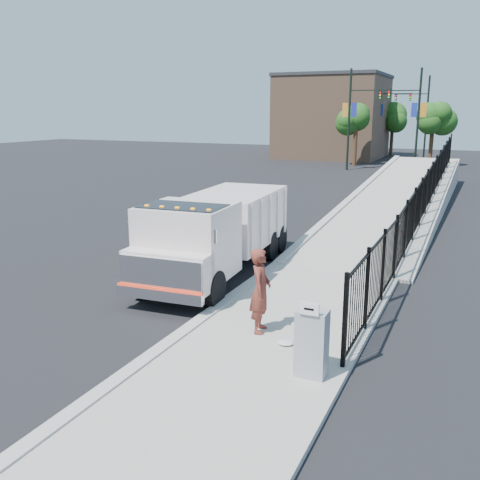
% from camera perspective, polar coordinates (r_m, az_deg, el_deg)
% --- Properties ---
extents(ground, '(120.00, 120.00, 0.00)m').
position_cam_1_polar(ground, '(13.41, -2.02, -7.37)').
color(ground, black).
rests_on(ground, ground).
extents(sidewalk, '(3.55, 12.00, 0.12)m').
position_cam_1_polar(sidewalk, '(10.98, 2.43, -12.00)').
color(sidewalk, '#9E998E').
rests_on(sidewalk, ground).
extents(curb, '(0.30, 12.00, 0.16)m').
position_cam_1_polar(curb, '(11.76, -6.43, -10.16)').
color(curb, '#ADAAA3').
rests_on(curb, ground).
extents(ramp, '(3.95, 24.06, 3.19)m').
position_cam_1_polar(ramp, '(27.83, 16.92, 3.15)').
color(ramp, '#9E998E').
rests_on(ramp, ground).
extents(iron_fence, '(0.10, 28.00, 1.80)m').
position_cam_1_polar(iron_fence, '(23.61, 19.14, 3.40)').
color(iron_fence, black).
rests_on(iron_fence, ground).
extents(truck, '(2.81, 7.38, 2.48)m').
position_cam_1_polar(truck, '(15.71, -2.62, 1.11)').
color(truck, black).
rests_on(truck, ground).
extents(worker, '(0.59, 0.76, 1.86)m').
position_cam_1_polar(worker, '(11.52, 2.19, -5.41)').
color(worker, maroon).
rests_on(worker, sidewalk).
extents(utility_cabinet, '(0.55, 0.40, 1.25)m').
position_cam_1_polar(utility_cabinet, '(9.86, 7.65, -10.86)').
color(utility_cabinet, gray).
rests_on(utility_cabinet, sidewalk).
extents(arrow_sign, '(0.35, 0.04, 0.22)m').
position_cam_1_polar(arrow_sign, '(9.38, 7.40, -7.29)').
color(arrow_sign, white).
rests_on(arrow_sign, utility_cabinet).
extents(debris, '(0.35, 0.35, 0.09)m').
position_cam_1_polar(debris, '(11.26, 4.91, -10.79)').
color(debris, silver).
rests_on(debris, sidewalk).
extents(light_pole_0, '(3.77, 0.22, 8.00)m').
position_cam_1_polar(light_pole_0, '(44.91, 11.96, 12.86)').
color(light_pole_0, black).
rests_on(light_pole_0, ground).
extents(light_pole_1, '(3.78, 0.22, 8.00)m').
position_cam_1_polar(light_pole_1, '(45.62, 18.10, 12.50)').
color(light_pole_1, black).
rests_on(light_pole_1, ground).
extents(light_pole_2, '(3.77, 0.22, 8.00)m').
position_cam_1_polar(light_pole_2, '(55.07, 14.69, 12.83)').
color(light_pole_2, black).
rests_on(light_pole_2, ground).
extents(light_pole_3, '(3.78, 0.22, 8.00)m').
position_cam_1_polar(light_pole_3, '(56.10, 18.99, 12.54)').
color(light_pole_3, black).
rests_on(light_pole_3, ground).
extents(tree_0, '(2.36, 2.36, 5.18)m').
position_cam_1_polar(tree_0, '(48.25, 12.30, 12.37)').
color(tree_0, '#382314').
rests_on(tree_0, ground).
extents(tree_1, '(2.21, 2.21, 5.11)m').
position_cam_1_polar(tree_1, '(49.94, 19.90, 11.89)').
color(tree_1, '#382314').
rests_on(tree_1, ground).
extents(tree_2, '(2.80, 2.80, 5.40)m').
position_cam_1_polar(tree_2, '(59.66, 16.00, 12.39)').
color(tree_2, '#382314').
rests_on(tree_2, ground).
extents(building, '(10.00, 10.00, 8.00)m').
position_cam_1_polar(building, '(57.09, 9.87, 12.71)').
color(building, '#8C664C').
rests_on(building, ground).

